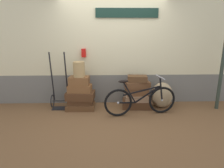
{
  "coord_description": "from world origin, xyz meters",
  "views": [
    {
      "loc": [
        -0.17,
        -4.12,
        1.79
      ],
      "look_at": [
        -0.03,
        0.27,
        0.62
      ],
      "focal_mm": 32.01,
      "sensor_mm": 36.0,
      "label": 1
    }
  ],
  "objects_px": {
    "suitcase_6": "(136,98)",
    "burlap_sack": "(162,95)",
    "suitcase_5": "(137,104)",
    "wicker_basket": "(79,69)",
    "suitcase_2": "(80,95)",
    "bicycle": "(140,100)",
    "suitcase_4": "(79,81)",
    "suitcase_7": "(137,91)",
    "suitcase_8": "(137,84)",
    "suitcase_9": "(137,79)",
    "luggage_trolley": "(60,95)",
    "suitcase_3": "(80,88)",
    "suitcase_1": "(81,101)",
    "suitcase_0": "(81,106)"
  },
  "relations": [
    {
      "from": "suitcase_2",
      "to": "burlap_sack",
      "type": "xyz_separation_m",
      "value": [
        1.94,
        0.02,
        -0.02
      ]
    },
    {
      "from": "suitcase_2",
      "to": "burlap_sack",
      "type": "relative_size",
      "value": 1.05
    },
    {
      "from": "suitcase_7",
      "to": "bicycle",
      "type": "bearing_deg",
      "value": -93.85
    },
    {
      "from": "suitcase_5",
      "to": "suitcase_8",
      "type": "distance_m",
      "value": 0.48
    },
    {
      "from": "suitcase_7",
      "to": "luggage_trolley",
      "type": "height_order",
      "value": "luggage_trolley"
    },
    {
      "from": "suitcase_2",
      "to": "suitcase_9",
      "type": "bearing_deg",
      "value": 3.96
    },
    {
      "from": "suitcase_3",
      "to": "suitcase_2",
      "type": "bearing_deg",
      "value": -36.12
    },
    {
      "from": "suitcase_2",
      "to": "bicycle",
      "type": "height_order",
      "value": "bicycle"
    },
    {
      "from": "suitcase_0",
      "to": "suitcase_9",
      "type": "distance_m",
      "value": 1.48
    },
    {
      "from": "suitcase_0",
      "to": "wicker_basket",
      "type": "xyz_separation_m",
      "value": [
        -0.01,
        0.02,
        0.88
      ]
    },
    {
      "from": "suitcase_0",
      "to": "suitcase_6",
      "type": "bearing_deg",
      "value": 0.19
    },
    {
      "from": "wicker_basket",
      "to": "bicycle",
      "type": "xyz_separation_m",
      "value": [
        1.35,
        -0.42,
        -0.61
      ]
    },
    {
      "from": "suitcase_4",
      "to": "bicycle",
      "type": "xyz_separation_m",
      "value": [
        1.36,
        -0.44,
        -0.34
      ]
    },
    {
      "from": "suitcase_6",
      "to": "suitcase_2",
      "type": "bearing_deg",
      "value": 177.11
    },
    {
      "from": "suitcase_6",
      "to": "burlap_sack",
      "type": "height_order",
      "value": "burlap_sack"
    },
    {
      "from": "suitcase_4",
      "to": "suitcase_6",
      "type": "height_order",
      "value": "suitcase_4"
    },
    {
      "from": "suitcase_8",
      "to": "burlap_sack",
      "type": "xyz_separation_m",
      "value": [
        0.6,
        -0.01,
        -0.26
      ]
    },
    {
      "from": "luggage_trolley",
      "to": "burlap_sack",
      "type": "relative_size",
      "value": 2.18
    },
    {
      "from": "suitcase_3",
      "to": "suitcase_9",
      "type": "distance_m",
      "value": 1.36
    },
    {
      "from": "suitcase_0",
      "to": "suitcase_6",
      "type": "height_order",
      "value": "suitcase_6"
    },
    {
      "from": "suitcase_1",
      "to": "wicker_basket",
      "type": "relative_size",
      "value": 1.65
    },
    {
      "from": "suitcase_7",
      "to": "bicycle",
      "type": "distance_m",
      "value": 0.45
    },
    {
      "from": "suitcase_7",
      "to": "suitcase_8",
      "type": "height_order",
      "value": "suitcase_8"
    },
    {
      "from": "suitcase_9",
      "to": "burlap_sack",
      "type": "bearing_deg",
      "value": 7.34
    },
    {
      "from": "suitcase_5",
      "to": "wicker_basket",
      "type": "distance_m",
      "value": 1.6
    },
    {
      "from": "bicycle",
      "to": "suitcase_4",
      "type": "bearing_deg",
      "value": 162.25
    },
    {
      "from": "suitcase_8",
      "to": "wicker_basket",
      "type": "relative_size",
      "value": 1.62
    },
    {
      "from": "suitcase_2",
      "to": "wicker_basket",
      "type": "bearing_deg",
      "value": 159.58
    },
    {
      "from": "suitcase_4",
      "to": "suitcase_6",
      "type": "xyz_separation_m",
      "value": [
        1.34,
        -0.04,
        -0.42
      ]
    },
    {
      "from": "suitcase_3",
      "to": "suitcase_1",
      "type": "bearing_deg",
      "value": -9.93
    },
    {
      "from": "suitcase_6",
      "to": "suitcase_7",
      "type": "height_order",
      "value": "suitcase_7"
    },
    {
      "from": "suitcase_2",
      "to": "bicycle",
      "type": "bearing_deg",
      "value": -12.46
    },
    {
      "from": "suitcase_2",
      "to": "suitcase_7",
      "type": "bearing_deg",
      "value": 5.81
    },
    {
      "from": "suitcase_2",
      "to": "luggage_trolley",
      "type": "distance_m",
      "value": 0.5
    },
    {
      "from": "suitcase_5",
      "to": "suitcase_7",
      "type": "xyz_separation_m",
      "value": [
        -0.01,
        0.02,
        0.32
      ]
    },
    {
      "from": "suitcase_6",
      "to": "suitcase_7",
      "type": "bearing_deg",
      "value": 69.8
    },
    {
      "from": "suitcase_0",
      "to": "bicycle",
      "type": "relative_size",
      "value": 0.41
    },
    {
      "from": "suitcase_2",
      "to": "suitcase_6",
      "type": "bearing_deg",
      "value": 3.83
    },
    {
      "from": "luggage_trolley",
      "to": "suitcase_3",
      "type": "bearing_deg",
      "value": -9.21
    },
    {
      "from": "suitcase_4",
      "to": "suitcase_7",
      "type": "distance_m",
      "value": 1.38
    },
    {
      "from": "luggage_trolley",
      "to": "burlap_sack",
      "type": "xyz_separation_m",
      "value": [
        2.43,
        -0.07,
        0.01
      ]
    },
    {
      "from": "suitcase_8",
      "to": "luggage_trolley",
      "type": "height_order",
      "value": "luggage_trolley"
    },
    {
      "from": "suitcase_9",
      "to": "bicycle",
      "type": "distance_m",
      "value": 0.55
    },
    {
      "from": "suitcase_6",
      "to": "bicycle",
      "type": "height_order",
      "value": "bicycle"
    },
    {
      "from": "suitcase_0",
      "to": "suitcase_1",
      "type": "bearing_deg",
      "value": 72.93
    },
    {
      "from": "suitcase_4",
      "to": "suitcase_2",
      "type": "bearing_deg",
      "value": -46.9
    },
    {
      "from": "suitcase_4",
      "to": "burlap_sack",
      "type": "bearing_deg",
      "value": 3.88
    },
    {
      "from": "suitcase_1",
      "to": "suitcase_0",
      "type": "bearing_deg",
      "value": -103.91
    },
    {
      "from": "suitcase_6",
      "to": "luggage_trolley",
      "type": "bearing_deg",
      "value": 174.63
    },
    {
      "from": "suitcase_2",
      "to": "suitcase_7",
      "type": "height_order",
      "value": "suitcase_7"
    }
  ]
}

